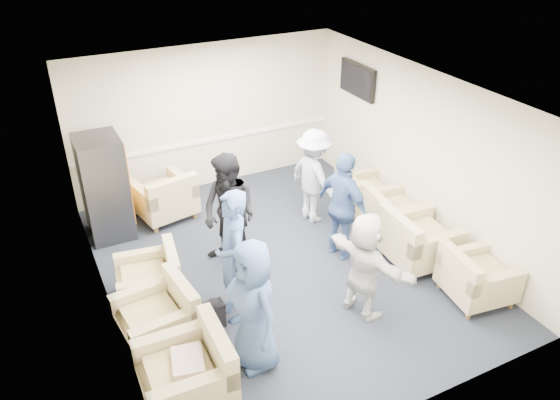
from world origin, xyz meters
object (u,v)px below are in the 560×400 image
armchair_left_far (153,280)px  person_front_right (365,265)px  armchair_left_mid (161,319)px  person_back_right (314,176)px  armchair_right_far (362,195)px  person_mid_left (233,257)px  person_mid_right (343,207)px  armchair_left_near (191,375)px  armchair_right_midnear (416,242)px  vending_machine (105,187)px  armchair_right_midfar (389,214)px  armchair_corner (165,199)px  person_front_left (253,306)px  armchair_right_near (474,279)px  person_back_left (230,214)px

armchair_left_far → person_front_right: (2.43, -1.48, 0.42)m
armchair_left_mid → person_back_right: size_ratio=0.59×
armchair_right_far → person_mid_left: (-3.02, -1.48, 0.60)m
armchair_left_far → person_mid_right: 2.94m
armchair_left_near → armchair_right_midnear: bearing=105.6°
armchair_right_far → person_mid_left: size_ratio=0.48×
armchair_right_far → person_mid_right: 1.51m
vending_machine → armchair_right_far: bearing=-17.5°
armchair_right_midfar → armchair_corner: armchair_corner is taller
person_front_left → person_mid_left: 0.90m
armchair_right_midnear → armchair_right_midfar: armchair_right_midnear is taller
armchair_left_far → armchair_left_near: bearing=6.2°
armchair_right_far → vending_machine: size_ratio=0.52×
person_front_left → armchair_right_midfar: bearing=108.3°
armchair_left_mid → armchair_right_near: (4.07, -1.12, -0.01)m
armchair_right_far → person_front_right: bearing=150.7°
armchair_corner → person_mid_right: size_ratio=0.62×
armchair_right_near → person_front_left: (-3.18, 0.29, 0.52)m
person_mid_left → person_back_left: size_ratio=1.02×
person_front_left → person_front_right: person_front_left is taller
armchair_left_near → armchair_left_mid: (-0.04, 1.05, -0.03)m
armchair_right_near → person_mid_left: 3.33m
person_front_left → person_mid_right: bearing=114.9°
armchair_right_midnear → person_front_left: (-2.99, -0.74, 0.47)m
vending_machine → person_back_left: person_back_left is taller
vending_machine → person_front_right: 4.35m
person_mid_left → person_mid_right: 2.06m
armchair_right_midfar → armchair_corner: bearing=63.7°
armchair_corner → person_mid_right: (2.10, -2.31, 0.50)m
armchair_left_near → person_front_left: (0.86, 0.22, 0.47)m
armchair_left_far → person_mid_left: bearing=58.0°
armchair_left_mid → person_mid_right: size_ratio=0.56×
armchair_left_mid → armchair_right_near: size_ratio=1.02×
armchair_right_near → person_front_right: size_ratio=0.63×
armchair_left_mid → person_front_left: bearing=40.6°
armchair_corner → person_front_right: person_front_right is taller
armchair_right_far → armchair_corner: 3.41m
armchair_left_far → armchair_corner: (0.78, 2.06, 0.04)m
person_mid_right → person_front_right: person_mid_right is taller
person_front_left → person_back_left: size_ratio=0.94×
armchair_left_near → person_front_left: size_ratio=0.57×
armchair_right_midfar → person_back_left: (-2.68, 0.30, 0.57)m
armchair_left_far → vending_machine: 2.08m
armchair_right_far → person_back_left: bearing=104.2°
armchair_right_midfar → person_mid_left: (-3.05, -0.74, 0.59)m
armchair_left_near → armchair_left_mid: armchair_left_near is taller
person_back_left → person_back_right: size_ratio=1.11×
armchair_right_midnear → person_mid_right: person_mid_right is taller
armchair_left_far → person_front_right: bearing=67.4°
person_front_left → person_back_right: bearing=129.6°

